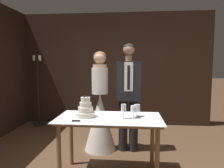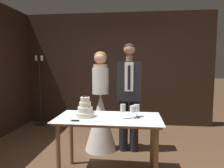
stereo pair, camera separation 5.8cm
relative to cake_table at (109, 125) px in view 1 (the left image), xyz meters
The scene contains 10 objects.
wall_back 2.51m from the cake_table, 93.40° to the left, with size 4.68×0.12×2.73m, color black.
cake_table is the anchor object (origin of this frame).
tiered_cake 0.37m from the cake_table, behind, with size 0.25×0.25×0.28m.
cake_knife 0.40m from the cake_table, 143.64° to the right, with size 0.41×0.04×0.02m.
wine_glass_near 0.38m from the cake_table, ahead, with size 0.08×0.08×0.16m.
wine_glass_middle 0.31m from the cake_table, 13.69° to the right, with size 0.07×0.07×0.19m.
wine_glass_far 0.43m from the cake_table, 11.85° to the left, with size 0.08×0.08×0.16m.
bride 0.86m from the cake_table, 106.52° to the left, with size 0.54×0.54×1.70m.
groom 0.91m from the cake_table, 73.47° to the left, with size 0.40×0.25×1.83m.
candle_stand 2.87m from the cake_table, 133.17° to the left, with size 0.28×0.28×1.70m.
Camera 1 is at (0.41, -2.51, 1.48)m, focal length 32.00 mm.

